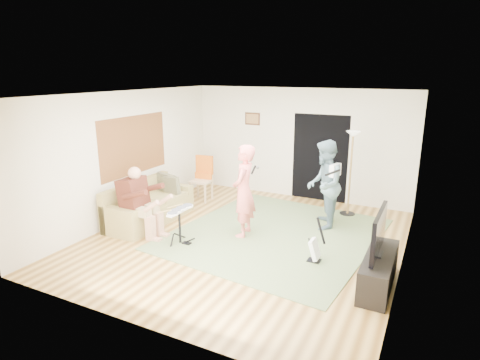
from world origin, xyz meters
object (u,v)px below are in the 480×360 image
at_px(torchiere_lamp, 351,158).
at_px(guitarist, 324,185).
at_px(tv_cabinet, 379,271).
at_px(singer, 244,191).
at_px(guitar_spare, 315,249).
at_px(dining_chair, 202,185).
at_px(sofa, 147,208).
at_px(television, 379,232).
at_px(drum_kit, 180,228).

bearing_deg(torchiere_lamp, guitarist, -107.78).
relative_size(torchiere_lamp, tv_cabinet, 1.33).
xyz_separation_m(singer, guitar_spare, (1.56, -0.49, -0.66)).
height_order(dining_chair, tv_cabinet, dining_chair).
height_order(sofa, television, television).
height_order(drum_kit, tv_cabinet, drum_kit).
bearing_deg(sofa, drum_kit, -26.71).
relative_size(guitar_spare, dining_chair, 0.73).
distance_m(torchiere_lamp, tv_cabinet, 3.26).
height_order(drum_kit, television, television).
bearing_deg(drum_kit, guitar_spare, 8.76).
relative_size(drum_kit, guitarist, 0.39).
height_order(sofa, tv_cabinet, sofa).
bearing_deg(guitar_spare, television, -19.02).
xyz_separation_m(guitarist, tv_cabinet, (1.37, -1.93, -0.64)).
distance_m(sofa, drum_kit, 1.45).
xyz_separation_m(torchiere_lamp, television, (1.01, -2.90, -0.42)).
xyz_separation_m(drum_kit, television, (3.45, 0.03, 0.55)).
bearing_deg(singer, torchiere_lamp, 133.27).
height_order(torchiere_lamp, tv_cabinet, torchiere_lamp).
height_order(guitarist, dining_chair, guitarist).
relative_size(sofa, guitar_spare, 2.58).
bearing_deg(television, torchiere_lamp, 109.16).
bearing_deg(television, guitar_spare, 160.98).
relative_size(tv_cabinet, television, 1.30).
bearing_deg(television, dining_chair, 152.04).
height_order(singer, tv_cabinet, singer).
relative_size(drum_kit, dining_chair, 0.64).
xyz_separation_m(dining_chair, tv_cabinet, (4.49, -2.36, -0.14)).
relative_size(dining_chair, television, 1.00).
relative_size(sofa, tv_cabinet, 1.47).
height_order(guitarist, torchiere_lamp, torchiere_lamp).
relative_size(singer, television, 1.64).
relative_size(guitarist, torchiere_lamp, 0.96).
xyz_separation_m(sofa, singer, (2.17, 0.22, 0.61)).
bearing_deg(singer, drum_kit, -55.07).
bearing_deg(tv_cabinet, torchiere_lamp, 110.03).
distance_m(singer, guitar_spare, 1.76).
height_order(singer, torchiere_lamp, torchiere_lamp).
bearing_deg(sofa, dining_chair, 80.19).
relative_size(drum_kit, singer, 0.39).
distance_m(guitarist, tv_cabinet, 2.46).
distance_m(dining_chair, television, 5.05).
relative_size(sofa, dining_chair, 1.89).
bearing_deg(singer, television, 62.23).
bearing_deg(guitar_spare, tv_cabinet, -18.18).
relative_size(singer, guitarist, 0.99).
height_order(drum_kit, guitar_spare, guitar_spare).
distance_m(drum_kit, dining_chair, 2.59).
xyz_separation_m(drum_kit, torchiere_lamp, (2.44, 2.93, 0.97)).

